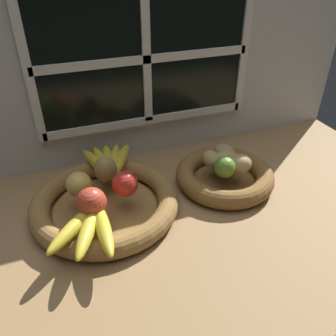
{
  "coord_description": "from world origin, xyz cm",
  "views": [
    {
      "loc": [
        -28.91,
        -66.67,
        58.82
      ],
      "look_at": [
        -2.48,
        3.5,
        9.2
      ],
      "focal_mm": 36.57,
      "sensor_mm": 36.0,
      "label": 1
    }
  ],
  "objects_px": {
    "fruit_bowl_left": "(105,203)",
    "apple_red_right": "(125,184)",
    "banana_bunch_front": "(89,227)",
    "banana_bunch_back": "(109,162)",
    "fruit_bowl_right": "(224,176)",
    "chili_pepper": "(226,164)",
    "lime_near": "(225,167)",
    "pear_brown": "(106,169)",
    "potato_small": "(241,164)",
    "apple_golden_left": "(79,184)",
    "apple_red_front": "(91,202)",
    "potato_oblong": "(211,159)",
    "potato_large": "(226,160)",
    "potato_back": "(225,153)"
  },
  "relations": [
    {
      "from": "fruit_bowl_left",
      "to": "apple_red_right",
      "type": "bearing_deg",
      "value": -19.61
    },
    {
      "from": "banana_bunch_front",
      "to": "banana_bunch_back",
      "type": "distance_m",
      "value": 0.27
    },
    {
      "from": "fruit_bowl_right",
      "to": "chili_pepper",
      "type": "distance_m",
      "value": 0.04
    },
    {
      "from": "fruit_bowl_left",
      "to": "lime_near",
      "type": "height_order",
      "value": "lime_near"
    },
    {
      "from": "pear_brown",
      "to": "banana_bunch_front",
      "type": "bearing_deg",
      "value": -113.04
    },
    {
      "from": "potato_small",
      "to": "lime_near",
      "type": "xyz_separation_m",
      "value": [
        -0.05,
        -0.01,
        0.0
      ]
    },
    {
      "from": "banana_bunch_back",
      "to": "banana_bunch_front",
      "type": "bearing_deg",
      "value": -111.69
    },
    {
      "from": "apple_golden_left",
      "to": "banana_bunch_back",
      "type": "xyz_separation_m",
      "value": [
        0.1,
        0.1,
        -0.02
      ]
    },
    {
      "from": "apple_red_front",
      "to": "apple_red_right",
      "type": "relative_size",
      "value": 1.09
    },
    {
      "from": "fruit_bowl_left",
      "to": "potato_oblong",
      "type": "bearing_deg",
      "value": 4.74
    },
    {
      "from": "potato_large",
      "to": "potato_small",
      "type": "distance_m",
      "value": 0.04
    },
    {
      "from": "apple_red_front",
      "to": "banana_bunch_back",
      "type": "distance_m",
      "value": 0.21
    },
    {
      "from": "potato_back",
      "to": "potato_oblong",
      "type": "distance_m",
      "value": 0.05
    },
    {
      "from": "fruit_bowl_right",
      "to": "banana_bunch_back",
      "type": "distance_m",
      "value": 0.33
    },
    {
      "from": "potato_small",
      "to": "potato_oblong",
      "type": "relative_size",
      "value": 1.01
    },
    {
      "from": "potato_oblong",
      "to": "lime_near",
      "type": "height_order",
      "value": "lime_near"
    },
    {
      "from": "apple_red_right",
      "to": "banana_bunch_back",
      "type": "distance_m",
      "value": 0.14
    },
    {
      "from": "potato_back",
      "to": "potato_oblong",
      "type": "height_order",
      "value": "same"
    },
    {
      "from": "potato_oblong",
      "to": "lime_near",
      "type": "bearing_deg",
      "value": -81.35
    },
    {
      "from": "potato_oblong",
      "to": "apple_red_right",
      "type": "bearing_deg",
      "value": -170.28
    },
    {
      "from": "fruit_bowl_left",
      "to": "potato_large",
      "type": "bearing_deg",
      "value": 0.0
    },
    {
      "from": "banana_bunch_back",
      "to": "potato_back",
      "type": "xyz_separation_m",
      "value": [
        0.33,
        -0.08,
        0.01
      ]
    },
    {
      "from": "pear_brown",
      "to": "banana_bunch_back",
      "type": "xyz_separation_m",
      "value": [
        0.02,
        0.07,
        -0.02
      ]
    },
    {
      "from": "banana_bunch_front",
      "to": "banana_bunch_back",
      "type": "height_order",
      "value": "banana_bunch_front"
    },
    {
      "from": "fruit_bowl_left",
      "to": "potato_small",
      "type": "height_order",
      "value": "potato_small"
    },
    {
      "from": "apple_red_right",
      "to": "potato_large",
      "type": "bearing_deg",
      "value": 3.63
    },
    {
      "from": "apple_red_right",
      "to": "potato_back",
      "type": "bearing_deg",
      "value": 10.78
    },
    {
      "from": "potato_oblong",
      "to": "banana_bunch_back",
      "type": "bearing_deg",
      "value": 160.26
    },
    {
      "from": "banana_bunch_front",
      "to": "lime_near",
      "type": "bearing_deg",
      "value": 12.96
    },
    {
      "from": "apple_red_front",
      "to": "banana_bunch_back",
      "type": "xyz_separation_m",
      "value": [
        0.08,
        0.19,
        -0.02
      ]
    },
    {
      "from": "apple_golden_left",
      "to": "banana_bunch_back",
      "type": "relative_size",
      "value": 0.33
    },
    {
      "from": "apple_golden_left",
      "to": "potato_oblong",
      "type": "distance_m",
      "value": 0.37
    },
    {
      "from": "apple_red_right",
      "to": "pear_brown",
      "type": "bearing_deg",
      "value": 113.33
    },
    {
      "from": "fruit_bowl_right",
      "to": "potato_small",
      "type": "distance_m",
      "value": 0.07
    },
    {
      "from": "potato_oblong",
      "to": "potato_small",
      "type": "bearing_deg",
      "value": -41.42
    },
    {
      "from": "fruit_bowl_right",
      "to": "chili_pepper",
      "type": "xyz_separation_m",
      "value": [
        0.01,
        0.01,
        0.04
      ]
    },
    {
      "from": "apple_red_right",
      "to": "potato_oblong",
      "type": "bearing_deg",
      "value": 9.72
    },
    {
      "from": "potato_back",
      "to": "fruit_bowl_left",
      "type": "bearing_deg",
      "value": -173.62
    },
    {
      "from": "fruit_bowl_left",
      "to": "apple_golden_left",
      "type": "relative_size",
      "value": 5.94
    },
    {
      "from": "fruit_bowl_right",
      "to": "apple_golden_left",
      "type": "xyz_separation_m",
      "value": [
        -0.4,
        0.02,
        0.06
      ]
    },
    {
      "from": "potato_large",
      "to": "potato_oblong",
      "type": "height_order",
      "value": "potato_large"
    },
    {
      "from": "banana_bunch_front",
      "to": "chili_pepper",
      "type": "bearing_deg",
      "value": 17.72
    },
    {
      "from": "lime_near",
      "to": "chili_pepper",
      "type": "relative_size",
      "value": 0.49
    },
    {
      "from": "fruit_bowl_left",
      "to": "fruit_bowl_right",
      "type": "bearing_deg",
      "value": 0.0
    },
    {
      "from": "potato_small",
      "to": "fruit_bowl_left",
      "type": "bearing_deg",
      "value": 175.49
    },
    {
      "from": "fruit_bowl_right",
      "to": "chili_pepper",
      "type": "relative_size",
      "value": 2.37
    },
    {
      "from": "potato_oblong",
      "to": "fruit_bowl_right",
      "type": "bearing_deg",
      "value": -37.87
    },
    {
      "from": "fruit_bowl_right",
      "to": "potato_back",
      "type": "relative_size",
      "value": 3.39
    },
    {
      "from": "apple_red_front",
      "to": "banana_bunch_front",
      "type": "xyz_separation_m",
      "value": [
        -0.02,
        -0.06,
        -0.02
      ]
    },
    {
      "from": "apple_red_right",
      "to": "potato_back",
      "type": "distance_m",
      "value": 0.32
    }
  ]
}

